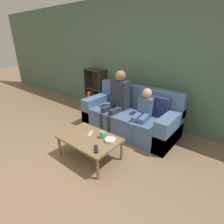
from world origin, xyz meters
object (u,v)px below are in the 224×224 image
Objects in this scene: snack_bowl at (110,140)px; coffee_table at (89,139)px; tv_remote_1 at (96,149)px; couch at (131,117)px; person_adult at (118,97)px; tv_remote_0 at (90,134)px; person_child at (143,111)px; bookshelf at (96,94)px; cup_near at (103,135)px.

coffee_table is at bearing -161.07° from snack_bowl.
tv_remote_1 is at bearing -28.84° from coffee_table.
snack_bowl is at bearing -71.91° from couch.
snack_bowl is at bearing 39.35° from tv_remote_1.
person_adult is at bearing -163.87° from couch.
couch is 1.59× the size of person_adult.
person_child is at bearing 40.41° from tv_remote_0.
person_child is at bearing 73.40° from coffee_table.
tv_remote_0 is (0.25, -1.03, -0.30)m from person_adult.
bookshelf is 2.37m from snack_bowl.
bookshelf reaches higher than tv_remote_0.
bookshelf is at bearing 131.45° from coffee_table.
couch reaches higher than snack_bowl.
couch reaches higher than cup_near.
couch is 1.12m from tv_remote_0.
bookshelf reaches higher than coffee_table.
person_adult is 1.10m from tv_remote_0.
bookshelf is at bearing 136.66° from cup_near.
snack_bowl is at bearing -23.41° from tv_remote_0.
bookshelf is 1.13× the size of coffee_table.
tv_remote_1 is (1.77, -1.83, -0.01)m from bookshelf.
coffee_table is at bearing -144.32° from cup_near.
couch is 11.46× the size of snack_bowl.
coffee_table is 0.35m from snack_bowl.
person_adult is 1.21m from snack_bowl.
tv_remote_0 is at bearing -91.22° from couch.
tv_remote_0 is (-0.22, -0.05, -0.04)m from cup_near.
person_child is (0.32, 1.06, 0.20)m from coffee_table.
tv_remote_0 is at bearing -167.86° from cup_near.
person_adult is 7.21× the size of snack_bowl.
couch is 1.09m from cup_near.
tv_remote_0 is (-0.02, -1.11, 0.09)m from couch.
couch is 0.44m from person_child.
person_child is 8.85× the size of cup_near.
person_child is 1.07m from tv_remote_0.
tv_remote_0 is (1.42, -1.59, -0.01)m from bookshelf.
snack_bowl is (0.32, 0.11, 0.06)m from coffee_table.
person_adult reaches higher than couch.
couch reaches higher than tv_remote_1.
cup_near is 0.32m from tv_remote_1.
cup_near is at bearing -107.82° from person_child.
cup_near is at bearing -17.10° from tv_remote_0.
person_adult is 1.44m from tv_remote_1.
tv_remote_1 is (0.30, -0.17, 0.05)m from coffee_table.
snack_bowl is (0.01, -0.95, -0.15)m from person_child.
bookshelf is 1.33m from person_adult.
bookshelf is 2.55m from tv_remote_1.
bookshelf is 2.22m from coffee_table.
cup_near is at bearing -43.34° from bookshelf.
coffee_table is 1.13m from person_child.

